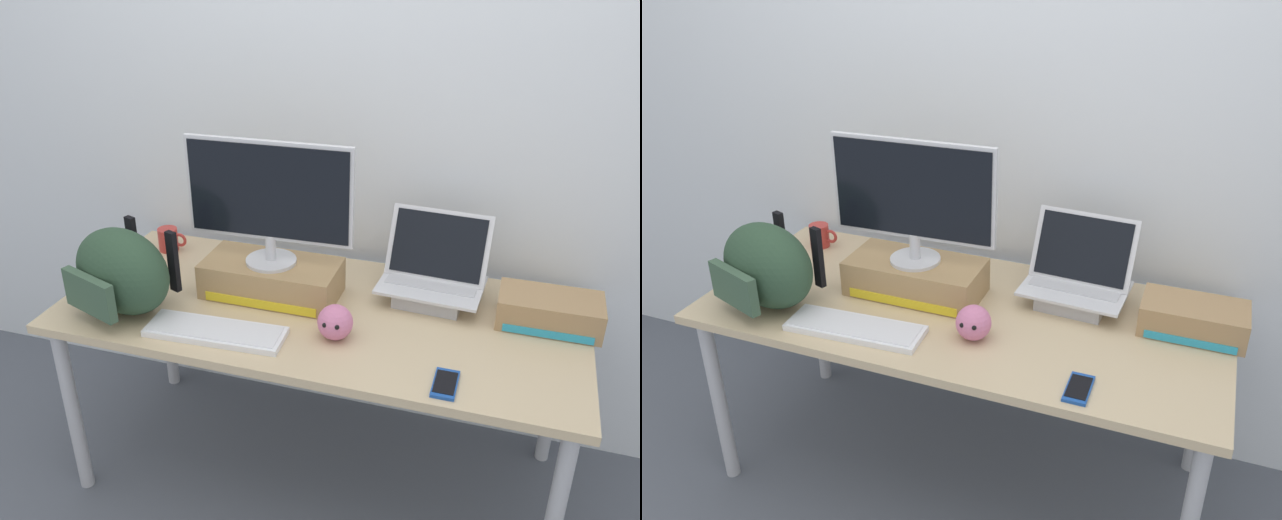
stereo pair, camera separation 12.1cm
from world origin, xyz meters
TOP-DOWN VIEW (x-y plane):
  - ground_plane at (0.00, 0.00)m, footprint 20.00×20.00m
  - back_wall at (0.00, 0.49)m, footprint 7.00×0.10m
  - desk at (0.00, 0.00)m, footprint 1.73×0.78m
  - toner_box_yellow at (-0.19, 0.04)m, footprint 0.46×0.23m
  - desktop_monitor at (-0.19, 0.04)m, footprint 0.56×0.17m
  - open_laptop at (0.34, 0.18)m, footprint 0.36×0.27m
  - external_keyboard at (-0.26, -0.25)m, footprint 0.45×0.17m
  - messenger_backpack at (-0.61, -0.20)m, footprint 0.43×0.35m
  - coffee_mug at (-0.70, 0.25)m, footprint 0.12×0.08m
  - cell_phone at (0.46, -0.29)m, footprint 0.07×0.13m
  - plush_toy at (0.10, -0.16)m, footprint 0.11×0.11m
  - toner_box_cyan at (0.72, 0.13)m, footprint 0.32×0.18m

SIDE VIEW (x-z plane):
  - ground_plane at x=0.00m, z-range 0.00..0.00m
  - desk at x=0.00m, z-range 0.29..1.01m
  - cell_phone at x=0.46m, z-range 0.72..0.73m
  - external_keyboard at x=-0.26m, z-range 0.72..0.74m
  - coffee_mug at x=-0.70m, z-range 0.72..0.81m
  - toner_box_cyan at x=0.72m, z-range 0.72..0.82m
  - plush_toy at x=0.10m, z-range 0.72..0.83m
  - open_laptop at x=0.34m, z-range 0.63..0.92m
  - toner_box_yellow at x=-0.19m, z-range 0.72..0.84m
  - messenger_backpack at x=-0.61m, z-range 0.72..1.00m
  - desktop_monitor at x=-0.19m, z-range 0.86..1.28m
  - back_wall at x=0.00m, z-range 0.00..2.60m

